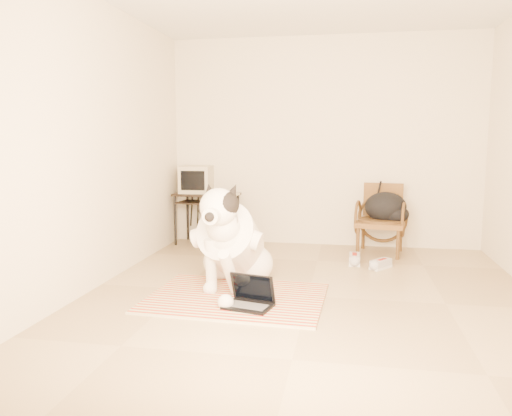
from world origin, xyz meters
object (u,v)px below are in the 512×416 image
(rattan_chair, at_px, (381,219))
(crt_monitor, at_px, (196,179))
(laptop, at_px, (250,299))
(dog, at_px, (231,243))
(computer_desk, at_px, (207,201))
(backpack, at_px, (387,208))
(pc_tower, at_px, (224,229))

(rattan_chair, bearing_deg, crt_monitor, 175.71)
(laptop, bearing_deg, dog, 116.76)
(dog, height_order, computer_desk, dog)
(dog, relative_size, computer_desk, 1.72)
(computer_desk, bearing_deg, backpack, -3.28)
(pc_tower, bearing_deg, laptop, -70.94)
(computer_desk, bearing_deg, rattan_chair, -2.90)
(laptop, xyz_separation_m, crt_monitor, (-1.21, 2.46, 0.78))
(backpack, bearing_deg, pc_tower, 176.24)
(crt_monitor, bearing_deg, rattan_chair, -4.29)
(computer_desk, relative_size, backpack, 1.65)
(dog, relative_size, backpack, 2.84)
(dog, xyz_separation_m, rattan_chair, (1.48, 1.70, 0.01))
(laptop, height_order, crt_monitor, crt_monitor)
(computer_desk, distance_m, pc_tower, 0.43)
(dog, bearing_deg, crt_monitor, 116.09)
(backpack, bearing_deg, dog, -132.72)
(laptop, height_order, computer_desk, computer_desk)
(crt_monitor, xyz_separation_m, rattan_chair, (2.40, -0.18, -0.43))
(laptop, bearing_deg, crt_monitor, 116.25)
(pc_tower, distance_m, rattan_chair, 2.03)
(backpack, bearing_deg, computer_desk, 176.72)
(laptop, relative_size, rattan_chair, 0.51)
(crt_monitor, relative_size, rattan_chair, 0.49)
(dog, distance_m, laptop, 0.73)
(crt_monitor, height_order, backpack, crt_monitor)
(dog, height_order, rattan_chair, dog)
(crt_monitor, height_order, pc_tower, crt_monitor)
(dog, xyz_separation_m, pc_tower, (-0.54, 1.82, -0.20))
(computer_desk, xyz_separation_m, crt_monitor, (-0.16, 0.07, 0.27))
(laptop, xyz_separation_m, pc_tower, (-0.83, 2.40, 0.13))
(laptop, distance_m, crt_monitor, 2.85)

